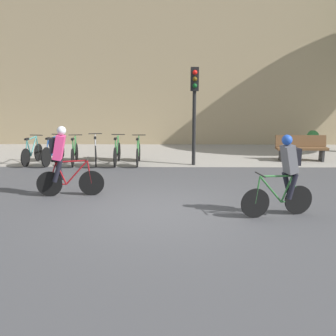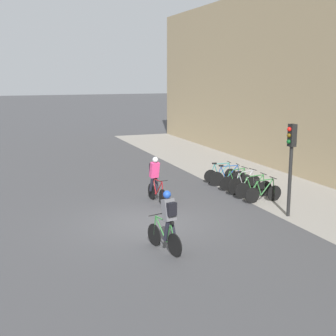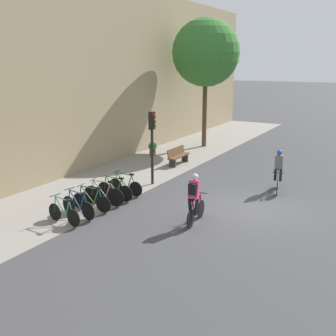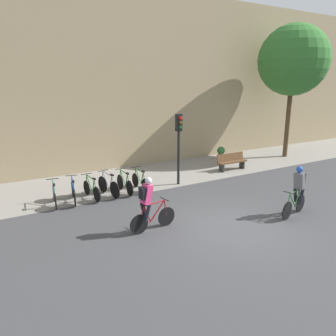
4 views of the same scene
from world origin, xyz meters
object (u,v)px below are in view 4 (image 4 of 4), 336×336
(parked_bike_1, at_px, (73,192))
(potted_plant, at_px, (221,152))
(parked_bike_2, at_px, (92,189))
(cyclist_grey, at_px, (298,189))
(cyclist_pink, at_px, (148,203))
(parked_bike_0, at_px, (54,195))
(traffic_light_pole, at_px, (179,136))
(parked_bike_5, at_px, (140,181))
(bench, at_px, (232,161))
(parked_bike_4, at_px, (125,184))
(parked_bike_3, at_px, (109,186))

(parked_bike_1, height_order, potted_plant, parked_bike_1)
(parked_bike_1, height_order, parked_bike_2, parked_bike_1)
(cyclist_grey, height_order, parked_bike_1, cyclist_grey)
(cyclist_pink, relative_size, parked_bike_0, 1.14)
(traffic_light_pole, relative_size, potted_plant, 4.11)
(parked_bike_0, relative_size, parked_bike_5, 0.97)
(parked_bike_5, bearing_deg, bench, 5.66)
(cyclist_grey, distance_m, parked_bike_0, 8.92)
(cyclist_pink, height_order, cyclist_grey, cyclist_grey)
(cyclist_grey, distance_m, parked_bike_2, 7.80)
(parked_bike_2, xyz_separation_m, potted_plant, (8.95, 2.81, 0.06))
(parked_bike_0, height_order, parked_bike_1, parked_bike_1)
(cyclist_pink, bearing_deg, parked_bike_2, 98.81)
(cyclist_pink, xyz_separation_m, parked_bike_4, (0.84, 3.85, -0.55))
(cyclist_pink, bearing_deg, parked_bike_4, 77.64)
(parked_bike_0, distance_m, potted_plant, 10.77)
(traffic_light_pole, bearing_deg, parked_bike_1, 177.95)
(cyclist_pink, bearing_deg, parked_bike_0, 117.93)
(parked_bike_4, height_order, parked_bike_5, parked_bike_4)
(bench, height_order, potted_plant, bench)
(parked_bike_3, bearing_deg, cyclist_grey, -46.54)
(parked_bike_4, distance_m, potted_plant, 8.02)
(bench, bearing_deg, cyclist_pink, -148.60)
(potted_plant, bearing_deg, parked_bike_2, -162.58)
(parked_bike_4, bearing_deg, parked_bike_3, 179.90)
(cyclist_grey, bearing_deg, traffic_light_pole, 108.37)
(bench, bearing_deg, parked_bike_0, -176.54)
(parked_bike_5, bearing_deg, parked_bike_1, 180.00)
(parked_bike_1, height_order, parked_bike_3, parked_bike_3)
(parked_bike_2, relative_size, parked_bike_3, 0.97)
(parked_bike_4, height_order, potted_plant, parked_bike_4)
(cyclist_pink, xyz_separation_m, parked_bike_3, (0.12, 3.85, -0.53))
(cyclist_grey, relative_size, parked_bike_0, 1.14)
(parked_bike_1, bearing_deg, traffic_light_pole, -2.05)
(cyclist_pink, height_order, bench, cyclist_pink)
(cyclist_pink, bearing_deg, cyclist_grey, -15.53)
(parked_bike_3, distance_m, potted_plant, 8.69)
(parked_bike_3, bearing_deg, parked_bike_0, -179.97)
(parked_bike_2, bearing_deg, cyclist_pink, -81.19)
(parked_bike_4, bearing_deg, bench, 5.02)
(parked_bike_1, relative_size, bench, 0.95)
(parked_bike_3, height_order, bench, parked_bike_3)
(traffic_light_pole, bearing_deg, parked_bike_2, 177.58)
(cyclist_grey, height_order, parked_bike_2, cyclist_grey)
(parked_bike_2, xyz_separation_m, bench, (7.83, 0.56, 0.09))
(parked_bike_5, relative_size, potted_plant, 2.05)
(cyclist_pink, height_order, parked_bike_4, cyclist_pink)
(parked_bike_1, distance_m, parked_bike_4, 2.16)
(parked_bike_3, bearing_deg, parked_bike_1, -179.95)
(cyclist_pink, xyz_separation_m, parked_bike_2, (-0.60, 3.85, -0.56))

